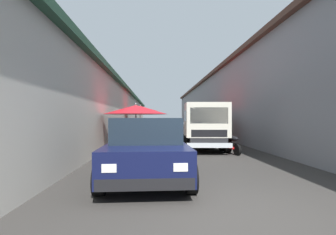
{
  "coord_description": "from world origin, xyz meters",
  "views": [
    {
      "loc": [
        -3.62,
        1.2,
        1.44
      ],
      "look_at": [
        8.89,
        0.59,
        1.49
      ],
      "focal_mm": 26.45,
      "sensor_mm": 36.0,
      "label": 1
    }
  ],
  "objects_px": {
    "fruit_stall_near_left": "(207,114)",
    "delivery_truck": "(204,127)",
    "hatchback_car": "(147,147)",
    "fruit_stall_far_left": "(210,114)",
    "vendor_by_crates": "(154,125)",
    "parked_scooter": "(229,142)",
    "fruit_stall_near_right": "(140,112)",
    "fruit_stall_mid_lane": "(136,113)"
  },
  "relations": [
    {
      "from": "fruit_stall_near_left",
      "to": "fruit_stall_far_left",
      "type": "distance_m",
      "value": 2.24
    },
    {
      "from": "fruit_stall_near_right",
      "to": "fruit_stall_near_left",
      "type": "bearing_deg",
      "value": -137.98
    },
    {
      "from": "vendor_by_crates",
      "to": "hatchback_car",
      "type": "bearing_deg",
      "value": 179.74
    },
    {
      "from": "delivery_truck",
      "to": "fruit_stall_far_left",
      "type": "bearing_deg",
      "value": -15.02
    },
    {
      "from": "vendor_by_crates",
      "to": "parked_scooter",
      "type": "xyz_separation_m",
      "value": [
        -11.19,
        -3.15,
        -0.41
      ]
    },
    {
      "from": "fruit_stall_near_left",
      "to": "delivery_truck",
      "type": "xyz_separation_m",
      "value": [
        -3.17,
        0.81,
        -0.68
      ]
    },
    {
      "from": "fruit_stall_near_left",
      "to": "fruit_stall_near_right",
      "type": "xyz_separation_m",
      "value": [
        4.59,
        4.13,
        0.17
      ]
    },
    {
      "from": "fruit_stall_far_left",
      "to": "parked_scooter",
      "type": "height_order",
      "value": "fruit_stall_far_left"
    },
    {
      "from": "vendor_by_crates",
      "to": "parked_scooter",
      "type": "bearing_deg",
      "value": -164.25
    },
    {
      "from": "fruit_stall_near_right",
      "to": "hatchback_car",
      "type": "xyz_separation_m",
      "value": [
        -12.65,
        -0.95,
        -1.15
      ]
    },
    {
      "from": "vendor_by_crates",
      "to": "fruit_stall_far_left",
      "type": "bearing_deg",
      "value": -143.27
    },
    {
      "from": "fruit_stall_near_right",
      "to": "parked_scooter",
      "type": "relative_size",
      "value": 1.56
    },
    {
      "from": "fruit_stall_near_right",
      "to": "hatchback_car",
      "type": "height_order",
      "value": "fruit_stall_near_right"
    },
    {
      "from": "fruit_stall_near_left",
      "to": "fruit_stall_mid_lane",
      "type": "bearing_deg",
      "value": 134.36
    },
    {
      "from": "hatchback_car",
      "to": "fruit_stall_near_right",
      "type": "bearing_deg",
      "value": 4.3
    },
    {
      "from": "fruit_stall_near_right",
      "to": "parked_scooter",
      "type": "height_order",
      "value": "fruit_stall_near_right"
    },
    {
      "from": "vendor_by_crates",
      "to": "fruit_stall_near_left",
      "type": "bearing_deg",
      "value": -156.47
    },
    {
      "from": "fruit_stall_mid_lane",
      "to": "delivery_truck",
      "type": "distance_m",
      "value": 3.1
    },
    {
      "from": "hatchback_car",
      "to": "vendor_by_crates",
      "type": "bearing_deg",
      "value": -0.26
    },
    {
      "from": "fruit_stall_mid_lane",
      "to": "fruit_stall_far_left",
      "type": "bearing_deg",
      "value": -36.97
    },
    {
      "from": "fruit_stall_mid_lane",
      "to": "delivery_truck",
      "type": "height_order",
      "value": "delivery_truck"
    },
    {
      "from": "fruit_stall_far_left",
      "to": "fruit_stall_mid_lane",
      "type": "bearing_deg",
      "value": 143.03
    },
    {
      "from": "delivery_truck",
      "to": "vendor_by_crates",
      "type": "xyz_separation_m",
      "value": [
        10.32,
        2.31,
        -0.18
      ]
    },
    {
      "from": "fruit_stall_mid_lane",
      "to": "fruit_stall_far_left",
      "type": "height_order",
      "value": "fruit_stall_far_left"
    },
    {
      "from": "parked_scooter",
      "to": "fruit_stall_far_left",
      "type": "bearing_deg",
      "value": -5.34
    },
    {
      "from": "hatchback_car",
      "to": "delivery_truck",
      "type": "relative_size",
      "value": 0.79
    },
    {
      "from": "fruit_stall_near_right",
      "to": "vendor_by_crates",
      "type": "height_order",
      "value": "fruit_stall_near_right"
    },
    {
      "from": "delivery_truck",
      "to": "parked_scooter",
      "type": "xyz_separation_m",
      "value": [
        -0.87,
        -0.85,
        -0.59
      ]
    },
    {
      "from": "fruit_stall_near_right",
      "to": "parked_scooter",
      "type": "distance_m",
      "value": 9.69
    },
    {
      "from": "vendor_by_crates",
      "to": "parked_scooter",
      "type": "height_order",
      "value": "vendor_by_crates"
    },
    {
      "from": "fruit_stall_near_right",
      "to": "fruit_stall_far_left",
      "type": "xyz_separation_m",
      "value": [
        -2.44,
        -4.75,
        -0.18
      ]
    },
    {
      "from": "fruit_stall_mid_lane",
      "to": "fruit_stall_far_left",
      "type": "xyz_separation_m",
      "value": [
        5.86,
        -4.41,
        0.05
      ]
    },
    {
      "from": "hatchback_car",
      "to": "delivery_truck",
      "type": "bearing_deg",
      "value": -25.88
    },
    {
      "from": "fruit_stall_far_left",
      "to": "hatchback_car",
      "type": "relative_size",
      "value": 0.64
    },
    {
      "from": "fruit_stall_near_left",
      "to": "fruit_stall_far_left",
      "type": "xyz_separation_m",
      "value": [
        2.15,
        -0.62,
        -0.01
      ]
    },
    {
      "from": "fruit_stall_near_left",
      "to": "hatchback_car",
      "type": "relative_size",
      "value": 0.6
    },
    {
      "from": "fruit_stall_mid_lane",
      "to": "hatchback_car",
      "type": "height_order",
      "value": "fruit_stall_mid_lane"
    },
    {
      "from": "fruit_stall_near_right",
      "to": "delivery_truck",
      "type": "xyz_separation_m",
      "value": [
        -7.76,
        -3.32,
        -0.85
      ]
    },
    {
      "from": "vendor_by_crates",
      "to": "delivery_truck",
      "type": "bearing_deg",
      "value": -167.41
    },
    {
      "from": "fruit_stall_mid_lane",
      "to": "hatchback_car",
      "type": "distance_m",
      "value": 4.49
    },
    {
      "from": "fruit_stall_near_right",
      "to": "delivery_truck",
      "type": "relative_size",
      "value": 0.52
    },
    {
      "from": "fruit_stall_far_left",
      "to": "delivery_truck",
      "type": "height_order",
      "value": "fruit_stall_far_left"
    }
  ]
}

